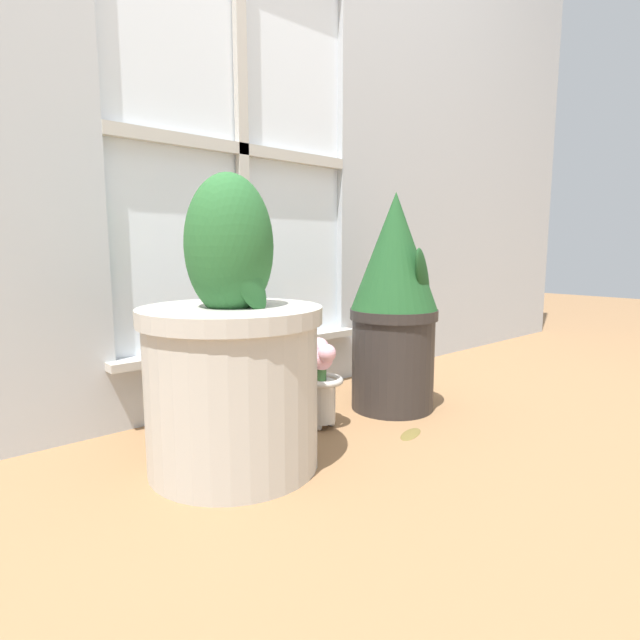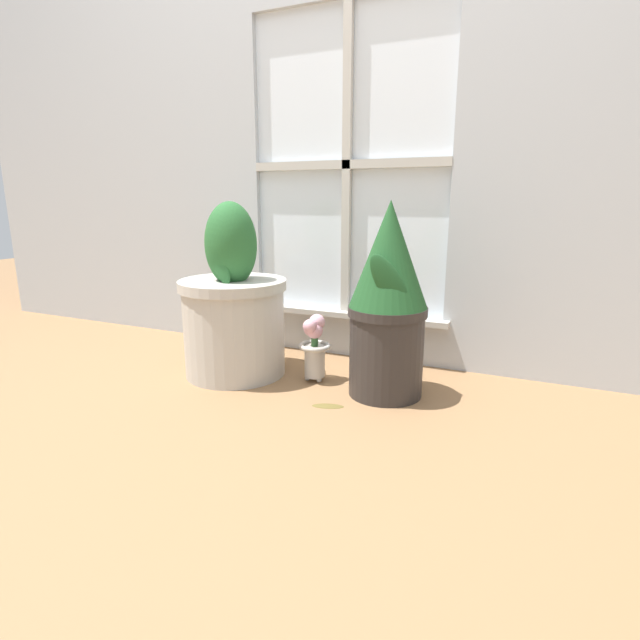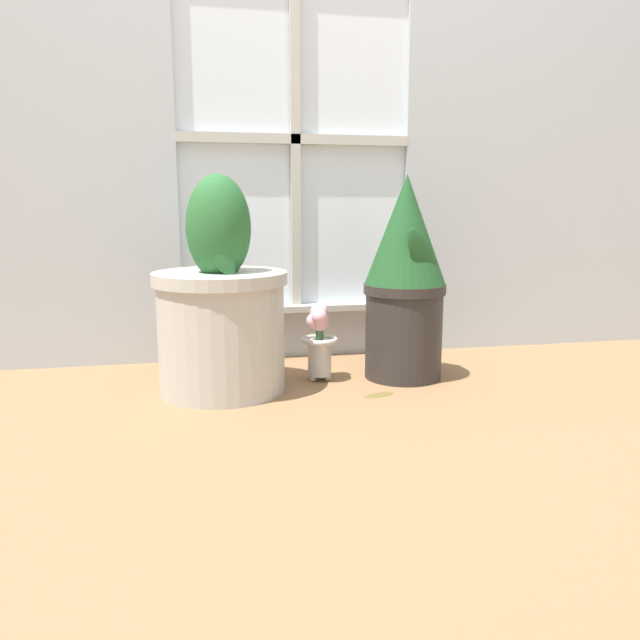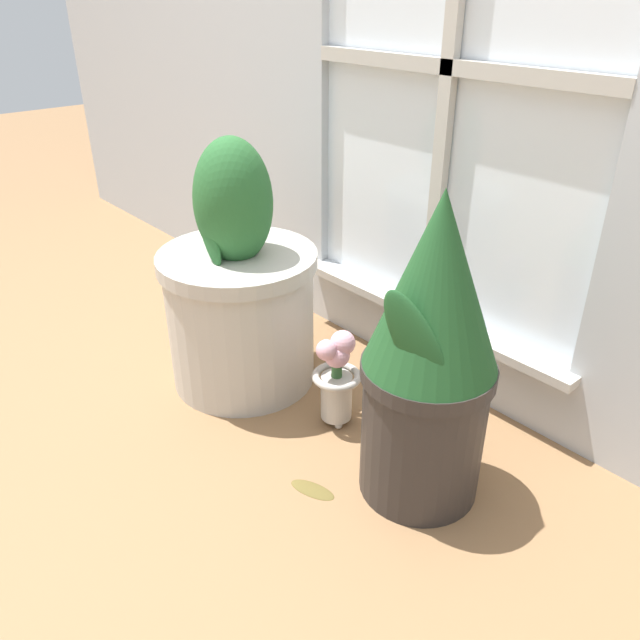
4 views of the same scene
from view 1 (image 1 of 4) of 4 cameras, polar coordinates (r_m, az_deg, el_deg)
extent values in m
plane|color=olive|center=(1.36, 4.69, -14.21)|extent=(10.00, 10.00, 0.00)
cube|color=#B2B7BC|center=(2.74, 16.79, 23.34)|extent=(1.76, 0.05, 2.50)
cube|color=#B2B7BC|center=(1.73, -8.64, -5.71)|extent=(0.87, 0.05, 0.21)
cube|color=white|center=(1.72, -9.42, 18.58)|extent=(0.87, 0.02, 1.25)
cube|color=#BCB7AD|center=(1.70, -8.90, 18.73)|extent=(0.04, 0.02, 1.25)
cube|color=#BCB7AD|center=(1.70, -8.90, 18.73)|extent=(0.87, 0.02, 0.04)
cube|color=#BCB7AD|center=(1.68, -7.87, -2.97)|extent=(0.93, 0.06, 0.02)
cylinder|color=#B7B2A8|center=(1.20, -9.94, -7.63)|extent=(0.40, 0.40, 0.38)
cylinder|color=#B7B2A8|center=(1.16, -10.15, 0.58)|extent=(0.42, 0.42, 0.04)
cylinder|color=#38281E|center=(1.16, -10.16, 1.27)|extent=(0.37, 0.37, 0.01)
ellipsoid|color=#28602D|center=(1.15, -10.34, 8.31)|extent=(0.20, 0.20, 0.32)
ellipsoid|color=#28602D|center=(1.09, -8.47, 5.08)|extent=(0.14, 0.04, 0.19)
cylinder|color=#2D2826|center=(1.63, 8.31, -4.44)|extent=(0.26, 0.26, 0.33)
cylinder|color=#2D2826|center=(1.60, 8.42, 0.67)|extent=(0.28, 0.28, 0.03)
cylinder|color=#38281E|center=(1.60, 8.43, 1.07)|extent=(0.24, 0.24, 0.01)
cone|color=#1E4C23|center=(1.59, 8.57, 7.78)|extent=(0.27, 0.27, 0.36)
ellipsoid|color=#1E4C23|center=(1.57, 11.66, 4.36)|extent=(0.19, 0.10, 0.24)
sphere|color=#BCB7AD|center=(1.50, -0.55, -11.49)|extent=(0.02, 0.02, 0.02)
sphere|color=#BCB7AD|center=(1.46, -0.16, -12.15)|extent=(0.02, 0.02, 0.02)
sphere|color=#BCB7AD|center=(1.49, 1.32, -11.70)|extent=(0.02, 0.02, 0.02)
cylinder|color=#BCB7AD|center=(1.46, 0.20, -9.23)|extent=(0.08, 0.08, 0.12)
torus|color=#BCB7AD|center=(1.44, 0.21, -6.91)|extent=(0.12, 0.12, 0.02)
cylinder|color=#386633|center=(1.44, 0.21, -5.61)|extent=(0.03, 0.03, 0.07)
sphere|color=#DB9EAD|center=(1.43, 0.21, -4.50)|extent=(0.06, 0.06, 0.06)
sphere|color=#DB9EAD|center=(1.44, -0.18, -3.25)|extent=(0.06, 0.06, 0.06)
sphere|color=#DB9EAD|center=(1.42, -0.45, -4.48)|extent=(0.05, 0.05, 0.05)
sphere|color=#DB9EAD|center=(1.40, 0.80, -3.82)|extent=(0.05, 0.05, 0.05)
ellipsoid|color=brown|center=(1.45, 10.32, -12.59)|extent=(0.12, 0.08, 0.01)
camera|label=2|loc=(1.83, 69.40, 8.51)|focal=28.00mm
camera|label=3|loc=(1.11, 110.74, 1.11)|focal=35.00mm
camera|label=4|loc=(1.94, 45.58, 20.45)|focal=35.00mm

